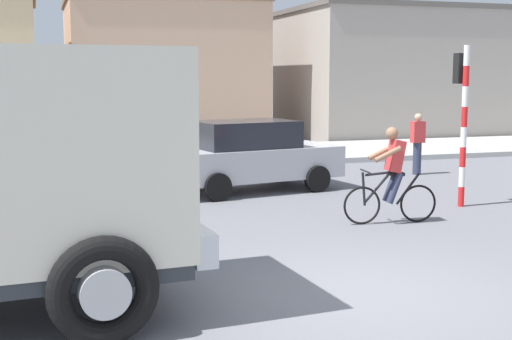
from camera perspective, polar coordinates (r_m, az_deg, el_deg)
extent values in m
plane|color=slate|center=(8.64, 8.53, -9.93)|extent=(120.00, 120.00, 0.00)
cube|color=#ADADA8|center=(21.79, -7.76, 1.04)|extent=(80.00, 5.00, 0.16)
cube|color=silver|center=(8.33, -6.46, -4.87)|extent=(0.41, 2.39, 0.36)
cube|color=black|center=(8.09, -7.65, 5.43)|extent=(0.27, 2.13, 0.70)
torus|color=black|center=(9.41, -14.94, -5.17)|extent=(1.11, 0.32, 1.10)
cylinder|color=beige|center=(9.41, -14.94, -5.17)|extent=(0.52, 0.33, 0.50)
torus|color=black|center=(6.96, -12.39, -9.69)|extent=(1.11, 0.32, 1.10)
cylinder|color=beige|center=(6.96, -12.39, -9.69)|extent=(0.52, 0.33, 0.50)
torus|color=black|center=(12.38, 8.70, -2.90)|extent=(0.68, 0.12, 0.68)
torus|color=black|center=(12.76, 13.16, -2.70)|extent=(0.68, 0.12, 0.68)
cylinder|color=black|center=(12.40, 10.27, -0.27)|extent=(0.60, 0.12, 0.09)
cylinder|color=black|center=(12.42, 9.98, -1.39)|extent=(0.51, 0.11, 0.57)
cylinder|color=black|center=(12.63, 12.36, -1.53)|extent=(0.44, 0.10, 0.57)
cylinder|color=black|center=(12.33, 8.84, -1.55)|extent=(0.10, 0.06, 0.59)
cylinder|color=black|center=(12.30, 8.98, -0.10)|extent=(0.09, 0.50, 0.03)
cube|color=black|center=(12.52, 11.54, -0.35)|extent=(0.25, 0.15, 0.06)
cube|color=#D13838|center=(12.45, 11.37, 1.15)|extent=(0.33, 0.35, 0.59)
sphere|color=#9E7051|center=(12.39, 11.12, 2.98)|extent=(0.22, 0.22, 0.22)
cylinder|color=#2D334C|center=(12.43, 11.34, -1.47)|extent=(0.32, 0.16, 0.57)
cylinder|color=#9E7051|center=(12.23, 10.78, 1.28)|extent=(0.50, 0.15, 0.29)
cylinder|color=#2D334C|center=(12.61, 11.01, -1.33)|extent=(0.32, 0.16, 0.57)
cylinder|color=#9E7051|center=(12.53, 10.25, 1.45)|extent=(0.50, 0.15, 0.29)
cylinder|color=red|center=(14.54, 16.49, -2.10)|extent=(0.12, 0.12, 0.40)
cylinder|color=white|center=(14.47, 16.55, -0.54)|extent=(0.12, 0.12, 0.40)
cylinder|color=red|center=(14.42, 16.62, 1.03)|extent=(0.12, 0.12, 0.40)
cylinder|color=white|center=(14.38, 16.68, 2.61)|extent=(0.12, 0.12, 0.40)
cylinder|color=red|center=(14.36, 16.74, 4.20)|extent=(0.12, 0.12, 0.40)
cylinder|color=white|center=(14.34, 16.80, 5.80)|extent=(0.12, 0.12, 0.40)
cylinder|color=red|center=(14.33, 16.87, 7.39)|extent=(0.12, 0.12, 0.40)
cylinder|color=white|center=(14.34, 16.93, 8.99)|extent=(0.12, 0.12, 0.40)
cube|color=black|center=(14.48, 16.49, 8.00)|extent=(0.24, 0.20, 0.60)
sphere|color=green|center=(14.58, 16.22, 8.01)|extent=(0.14, 0.14, 0.14)
cube|color=#B7B7BC|center=(15.77, -0.39, 0.63)|extent=(4.24, 2.39, 0.70)
cube|color=black|center=(15.63, -0.88, 2.96)|extent=(2.42, 1.82, 0.60)
cylinder|color=black|center=(17.15, 1.97, 0.03)|extent=(0.62, 0.28, 0.60)
cylinder|color=black|center=(15.71, 5.06, -0.72)|extent=(0.62, 0.28, 0.60)
cylinder|color=black|center=(16.07, -5.72, -0.53)|extent=(0.62, 0.28, 0.60)
cylinder|color=black|center=(14.53, -3.19, -1.40)|extent=(0.62, 0.28, 0.60)
cylinder|color=#2D334C|center=(18.87, 13.09, 0.92)|extent=(0.22, 0.22, 0.85)
cube|color=#D13838|center=(18.80, 13.16, 3.06)|extent=(0.34, 0.22, 0.56)
sphere|color=tan|center=(18.77, 13.19, 4.24)|extent=(0.20, 0.20, 0.20)
cube|color=tan|center=(29.12, -7.70, 7.92)|extent=(7.50, 6.15, 5.42)
cube|color=#775E4C|center=(29.26, -7.80, 13.42)|extent=(7.65, 6.27, 0.20)
cube|color=#9E9389|center=(31.23, 11.82, 7.64)|extent=(9.62, 6.48, 5.24)
cube|color=#5E5852|center=(31.34, 11.96, 12.62)|extent=(9.81, 6.61, 0.20)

